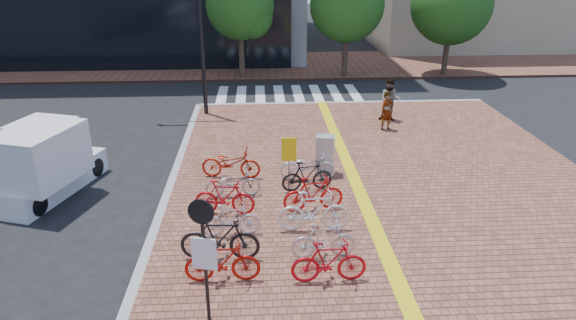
{
  "coord_description": "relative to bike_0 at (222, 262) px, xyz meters",
  "views": [
    {
      "loc": [
        -1.1,
        -12.19,
        7.23
      ],
      "look_at": [
        -0.25,
        2.0,
        1.3
      ],
      "focal_mm": 32.0,
      "sensor_mm": 36.0,
      "label": 1
    }
  ],
  "objects": [
    {
      "name": "street_trees",
      "position": [
        7.03,
        19.81,
        3.43
      ],
      "size": [
        16.2,
        4.6,
        6.35
      ],
      "color": "#38281E",
      "rests_on": "far_sidewalk"
    },
    {
      "name": "bike_1",
      "position": [
        -0.11,
        0.91,
        0.07
      ],
      "size": [
        1.98,
        0.69,
        1.17
      ],
      "primitive_type": "imported",
      "rotation": [
        0.0,
        0.0,
        1.5
      ],
      "color": "black",
      "rests_on": "sidewalk"
    },
    {
      "name": "notice_sign",
      "position": [
        -0.22,
        -1.32,
        1.24
      ],
      "size": [
        0.51,
        0.18,
        2.78
      ],
      "color": "black",
      "rests_on": "sidewalk"
    },
    {
      "name": "utility_box",
      "position": [
        3.07,
        5.89,
        0.15
      ],
      "size": [
        0.68,
        0.54,
        1.33
      ],
      "primitive_type": "cube",
      "rotation": [
        0.0,
        0.0,
        -0.17
      ],
      "color": "silver",
      "rests_on": "sidewalk"
    },
    {
      "name": "bike_6",
      "position": [
        2.4,
        -0.15,
        0.0
      ],
      "size": [
        1.74,
        0.53,
        1.04
      ],
      "primitive_type": "imported",
      "rotation": [
        0.0,
        0.0,
        1.59
      ],
      "color": "red",
      "rests_on": "sidewalk"
    },
    {
      "name": "bike_11",
      "position": [
        2.46,
        5.44,
        -0.04
      ],
      "size": [
        1.82,
        0.64,
        0.96
      ],
      "primitive_type": "imported",
      "rotation": [
        0.0,
        0.0,
        1.57
      ],
      "color": "silver",
      "rests_on": "sidewalk"
    },
    {
      "name": "yellow_sign",
      "position": [
        1.79,
        4.73,
        0.67
      ],
      "size": [
        0.47,
        0.12,
        1.72
      ],
      "color": "#B7B7BC",
      "rests_on": "sidewalk"
    },
    {
      "name": "ground",
      "position": [
        1.99,
        2.35,
        -0.67
      ],
      "size": [
        120.0,
        120.0,
        0.0
      ],
      "primitive_type": "plane",
      "color": "black",
      "rests_on": "ground"
    },
    {
      "name": "box_truck",
      "position": [
        -5.85,
        5.25,
        0.43
      ],
      "size": [
        2.89,
        4.36,
        2.33
      ],
      "color": "silver",
      "rests_on": "ground"
    },
    {
      "name": "traffic_light_pole",
      "position": [
        -2.95,
        12.9,
        3.79
      ],
      "size": [
        3.35,
        1.29,
        6.24
      ],
      "color": "black",
      "rests_on": "sidewalk"
    },
    {
      "name": "bike_3",
      "position": [
        -0.13,
        3.23,
        0.0
      ],
      "size": [
        1.78,
        0.76,
        1.04
      ],
      "primitive_type": "imported",
      "rotation": [
        0.0,
        0.0,
        1.41
      ],
      "color": "red",
      "rests_on": "sidewalk"
    },
    {
      "name": "far_sidewalk",
      "position": [
        1.99,
        23.35,
        -0.59
      ],
      "size": [
        70.0,
        8.0,
        0.15
      ],
      "primitive_type": "cube",
      "color": "brown",
      "rests_on": "ground"
    },
    {
      "name": "bike_2",
      "position": [
        0.11,
        2.0,
        -0.05
      ],
      "size": [
        1.58,
        0.56,
        0.93
      ],
      "primitive_type": "imported",
      "rotation": [
        0.0,
        0.0,
        1.65
      ],
      "color": "silver",
      "rests_on": "sidewalk"
    },
    {
      "name": "bike_7",
      "position": [
        2.4,
        0.83,
        -0.03
      ],
      "size": [
        1.63,
        0.55,
        0.96
      ],
      "primitive_type": "imported",
      "rotation": [
        0.0,
        0.0,
        1.63
      ],
      "color": "silver",
      "rests_on": "sidewalk"
    },
    {
      "name": "kerb_north",
      "position": [
        4.99,
        14.35,
        -0.59
      ],
      "size": [
        14.0,
        0.25,
        0.15
      ],
      "primitive_type": "cube",
      "color": "gray",
      "rests_on": "ground"
    },
    {
      "name": "bike_4",
      "position": [
        0.06,
        4.34,
        -0.08
      ],
      "size": [
        1.71,
        0.71,
        0.88
      ],
      "primitive_type": "imported",
      "rotation": [
        0.0,
        0.0,
        1.65
      ],
      "color": "#A2A2A7",
      "rests_on": "sidewalk"
    },
    {
      "name": "bike_10",
      "position": [
        2.35,
        4.62,
        -0.03
      ],
      "size": [
        1.66,
        0.71,
        0.97
      ],
      "primitive_type": "imported",
      "rotation": [
        0.0,
        0.0,
        1.73
      ],
      "color": "black",
      "rests_on": "sidewalk"
    },
    {
      "name": "bike_9",
      "position": [
        2.41,
        3.27,
        0.02
      ],
      "size": [
        1.83,
        0.75,
        1.06
      ],
      "primitive_type": "imported",
      "rotation": [
        0.0,
        0.0,
        1.72
      ],
      "color": "red",
      "rests_on": "sidewalk"
    },
    {
      "name": "pedestrian_a",
      "position": [
        6.19,
        10.19,
        0.29
      ],
      "size": [
        0.68,
        0.57,
        1.61
      ],
      "primitive_type": "imported",
      "rotation": [
        0.0,
        0.0,
        0.36
      ],
      "color": "gray",
      "rests_on": "sidewalk"
    },
    {
      "name": "pedestrian_b",
      "position": [
        6.6,
        11.4,
        0.4
      ],
      "size": [
        1.05,
        0.91,
        1.84
      ],
      "primitive_type": "imported",
      "rotation": [
        0.0,
        0.0,
        -0.28
      ],
      "color": "#49525D",
      "rests_on": "sidewalk"
    },
    {
      "name": "bike_0",
      "position": [
        0.0,
        0.0,
        0.0
      ],
      "size": [
        1.72,
        0.5,
        1.03
      ],
      "primitive_type": "imported",
      "rotation": [
        0.0,
        0.0,
        1.56
      ],
      "color": "#A8120C",
      "rests_on": "sidewalk"
    },
    {
      "name": "crosswalk",
      "position": [
        2.49,
        16.35,
        -0.66
      ],
      "size": [
        7.5,
        4.0,
        0.01
      ],
      "color": "silver",
      "rests_on": "ground"
    },
    {
      "name": "bike_5",
      "position": [
        -0.06,
        5.73,
        -0.01
      ],
      "size": [
        2.03,
        0.97,
        1.02
      ],
      "primitive_type": "imported",
      "rotation": [
        0.0,
        0.0,
        1.42
      ],
      "color": "#A81A0C",
      "rests_on": "sidewalk"
    },
    {
      "name": "bike_8",
      "position": [
        2.3,
        2.14,
        0.07
      ],
      "size": [
        1.96,
        0.58,
        1.18
      ],
      "primitive_type": "imported",
      "rotation": [
        0.0,
        0.0,
        1.58
      ],
      "color": "white",
      "rests_on": "sidewalk"
    }
  ]
}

